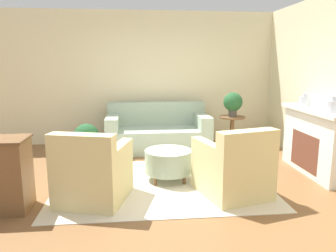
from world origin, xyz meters
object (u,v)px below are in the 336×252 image
vase_mantel_near (305,101)px  vase_mantel_far (333,106)px  armchair_right (234,169)px  side_table (232,127)px  couch (158,133)px  armchair_left (93,174)px  potted_plant_on_side_table (233,103)px  ottoman_table (168,161)px  potted_plant_floor (87,139)px

vase_mantel_near → vase_mantel_far: size_ratio=0.87×
armchair_right → side_table: bearing=73.9°
couch → side_table: 1.49m
couch → side_table: bearing=-8.9°
couch → armchair_left: size_ratio=1.94×
vase_mantel_near → potted_plant_on_side_table: size_ratio=0.43×
side_table → vase_mantel_far: size_ratio=2.88×
ottoman_table → potted_plant_floor: potted_plant_floor is taller
couch → ottoman_table: bearing=-89.3°
armchair_left → vase_mantel_far: size_ratio=4.43×
armchair_right → ottoman_table: size_ratio=1.50×
potted_plant_floor → couch: bearing=18.3°
couch → armchair_right: armchair_right is taller
armchair_left → ottoman_table: size_ratio=1.50×
vase_mantel_far → potted_plant_floor: size_ratio=0.38×
couch → potted_plant_floor: (-1.36, -0.45, 0.02)m
side_table → vase_mantel_near: bearing=-52.0°
side_table → armchair_right: bearing=-106.1°
couch → armchair_left: (-1.00, -2.48, 0.03)m
armchair_right → potted_plant_on_side_table: potted_plant_on_side_table is taller
armchair_left → vase_mantel_near: (3.34, 1.13, 0.75)m
armchair_right → vase_mantel_far: (1.52, 0.34, 0.77)m
side_table → vase_mantel_near: size_ratio=3.33×
vase_mantel_near → armchair_right: bearing=-143.3°
vase_mantel_far → armchair_left: bearing=-174.2°
couch → armchair_left: 2.67m
vase_mantel_near → potted_plant_floor: vase_mantel_near is taller
armchair_right → potted_plant_floor: size_ratio=1.66×
armchair_right → potted_plant_on_side_table: size_ratio=2.19×
ottoman_table → armchair_right: bearing=-39.5°
couch → vase_mantel_near: (2.34, -1.35, 0.79)m
side_table → vase_mantel_near: 1.56m
ottoman_table → side_table: (1.44, 1.59, 0.16)m
vase_mantel_far → potted_plant_on_side_table: size_ratio=0.49×
ottoman_table → vase_mantel_far: bearing=-7.9°
potted_plant_on_side_table → potted_plant_floor: size_ratio=0.76×
side_table → potted_plant_floor: (-2.82, -0.22, -0.11)m
couch → vase_mantel_far: 3.27m
ottoman_table → side_table: side_table is taller
armchair_left → vase_mantel_far: vase_mantel_far is taller
potted_plant_on_side_table → potted_plant_floor: bearing=-175.6°
couch → armchair_left: bearing=-111.9°
armchair_right → potted_plant_on_side_table: (0.65, 2.25, 0.60)m
vase_mantel_far → potted_plant_floor: (-3.69, 1.69, -0.78)m
potted_plant_on_side_table → armchair_right: bearing=-106.1°
vase_mantel_near → potted_plant_floor: size_ratio=0.33×
armchair_left → potted_plant_floor: armchair_left is taller
couch → potted_plant_floor: bearing=-161.7°
vase_mantel_near → potted_plant_on_side_table: vase_mantel_near is taller
armchair_left → vase_mantel_near: size_ratio=5.11×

